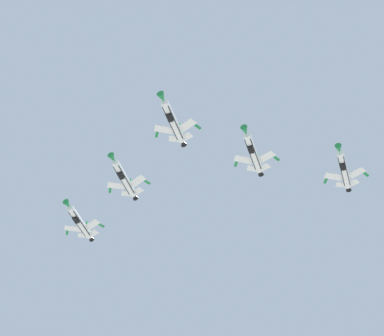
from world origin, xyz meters
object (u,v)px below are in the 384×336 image
object	(u,v)px
fighter_jet_right_outer	(79,221)
fighter_jet_right_wing	(124,178)
fighter_jet_lead	(173,121)
fighter_jet_left_outer	(344,169)
fighter_jet_left_wing	(253,152)

from	to	relation	value
fighter_jet_right_outer	fighter_jet_right_wing	bearing A→B (deg)	144.62
fighter_jet_lead	fighter_jet_right_wing	distance (m)	21.88
fighter_jet_left_outer	fighter_jet_left_wing	bearing A→B (deg)	35.71
fighter_jet_lead	fighter_jet_right_outer	world-z (taller)	fighter_jet_lead
fighter_jet_lead	fighter_jet_left_outer	bearing A→B (deg)	-140.31
fighter_jet_left_wing	fighter_jet_right_wing	size ratio (longest dim) A/B	1.00
fighter_jet_lead	fighter_jet_left_wing	distance (m)	19.81
fighter_jet_right_wing	fighter_jet_right_outer	distance (m)	20.15
fighter_jet_lead	fighter_jet_left_wing	size ratio (longest dim) A/B	1.00
fighter_jet_left_wing	fighter_jet_left_outer	world-z (taller)	fighter_jet_left_outer
fighter_jet_lead	fighter_jet_left_outer	xyz separation A→B (m)	(40.97, 10.49, 0.70)
fighter_jet_lead	fighter_jet_right_wing	bearing A→B (deg)	-40.05
fighter_jet_left_wing	fighter_jet_right_outer	size ratio (longest dim) A/B	1.00
fighter_jet_left_wing	fighter_jet_right_outer	distance (m)	48.85
fighter_jet_left_outer	fighter_jet_right_outer	xyz separation A→B (m)	(-59.95, 26.97, -0.73)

